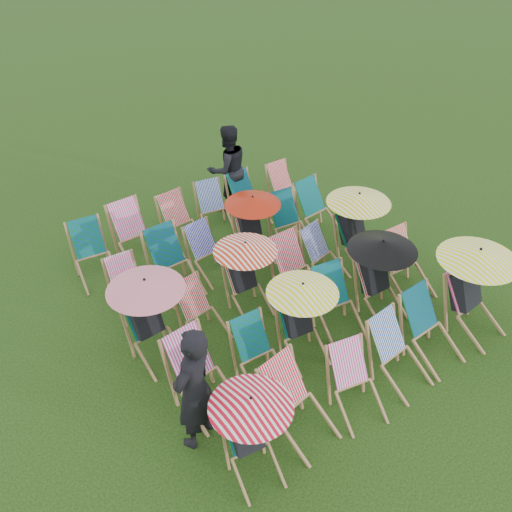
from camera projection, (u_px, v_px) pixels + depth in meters
ground at (272, 302)px, 9.34m from camera, size 100.00×100.00×0.00m
deckchair_0 at (252, 436)px, 6.55m from camera, size 0.98×1.04×1.16m
deckchair_1 at (300, 405)px, 7.04m from camera, size 0.81×1.02×1.02m
deckchair_2 at (357, 385)px, 7.37m from camera, size 0.75×0.93×0.90m
deckchair_3 at (400, 354)px, 7.77m from camera, size 0.70×0.92×0.95m
deckchair_4 at (432, 329)px, 8.13m from camera, size 0.70×0.95×1.00m
deckchair_5 at (475, 290)px, 8.44m from camera, size 1.19×1.27×1.41m
deckchair_6 at (202, 376)px, 7.40m from camera, size 0.77×1.01×1.03m
deckchair_7 at (260, 355)px, 7.79m from camera, size 0.63×0.85×0.90m
deckchair_8 at (302, 319)px, 8.08m from camera, size 1.02×1.08×1.21m
deckchair_9 at (339, 305)px, 8.56m from camera, size 0.78×0.99×0.98m
deckchair_10 at (381, 276)px, 8.82m from camera, size 1.07×1.11×1.27m
deckchair_11 at (408, 266)px, 9.31m from camera, size 0.69×0.95×1.01m
deckchair_12 at (150, 318)px, 8.03m from camera, size 1.10×1.16×1.31m
deckchair_13 at (202, 312)px, 8.51m from camera, size 0.67×0.86×0.86m
deckchair_14 at (247, 275)px, 8.91m from camera, size 1.00×1.04×1.19m
deckchair_15 at (297, 269)px, 9.27m from camera, size 0.65×0.91×0.97m
deckchair_16 at (325, 255)px, 9.66m from camera, size 0.72×0.89×0.87m
deckchair_17 at (359, 227)px, 9.87m from camera, size 1.10×1.18×1.31m
deckchair_18 at (129, 287)px, 8.99m from camera, size 0.61×0.81×0.84m
deckchair_19 at (174, 263)px, 9.34m from camera, size 0.71×0.97×1.02m
deckchair_20 at (209, 253)px, 9.71m from camera, size 0.65×0.85×0.87m
deckchair_21 at (253, 227)px, 10.03m from camera, size 0.99×1.05×1.17m
deckchair_22 at (290, 223)px, 10.39m from camera, size 0.72×0.93×0.95m
deckchair_23 at (319, 210)px, 10.69m from camera, size 0.73×0.96×0.98m
deckchair_24 at (93, 254)px, 9.61m from camera, size 0.73×0.95×0.95m
deckchair_25 at (135, 235)px, 10.03m from camera, size 0.68×0.94×1.00m
deckchair_26 at (182, 222)px, 10.44m from camera, size 0.67×0.89×0.91m
deckchair_27 at (215, 209)px, 10.83m from camera, size 0.72×0.90×0.88m
deckchair_28 at (249, 199)px, 11.08m from camera, size 0.64×0.87×0.91m
deckchair_29 at (286, 187)px, 11.53m from camera, size 0.56×0.79×0.85m
person_left at (194, 389)px, 6.73m from camera, size 0.79×0.68×1.83m
person_rear at (228, 169)px, 11.18m from camera, size 0.92×0.75×1.78m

